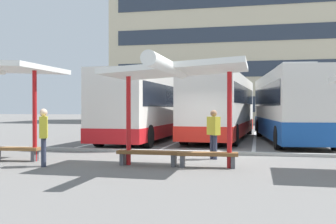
{
  "coord_description": "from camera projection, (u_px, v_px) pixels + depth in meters",
  "views": [
    {
      "loc": [
        2.07,
        -14.79,
        1.76
      ],
      "look_at": [
        -1.74,
        2.36,
        1.56
      ],
      "focal_mm": 43.46,
      "sensor_mm": 36.0,
      "label": 1
    }
  ],
  "objects": [
    {
      "name": "waiting_passenger_0",
      "position": [
        44.0,
        133.0,
        12.04
      ],
      "size": [
        0.42,
        0.54,
        1.72
      ],
      "color": "#33384C",
      "rests_on": "ground"
    },
    {
      "name": "platform_kerb",
      "position": [
        202.0,
        152.0,
        15.25
      ],
      "size": [
        44.0,
        0.24,
        0.12
      ],
      "primitive_type": "cube",
      "color": "#ADADA8",
      "rests_on": "ground"
    },
    {
      "name": "coach_bus_1",
      "position": [
        222.0,
        107.0,
        22.72
      ],
      "size": [
        3.24,
        11.8,
        3.78
      ],
      "color": "silver",
      "rests_on": "ground"
    },
    {
      "name": "lane_stripe_1",
      "position": [
        186.0,
        138.0,
        22.84
      ],
      "size": [
        0.16,
        14.0,
        0.01
      ],
      "primitive_type": "cube",
      "color": "white",
      "rests_on": "ground"
    },
    {
      "name": "bench_3",
      "position": [
        208.0,
        156.0,
        11.82
      ],
      "size": [
        1.78,
        0.55,
        0.45
      ],
      "color": "brown",
      "rests_on": "ground"
    },
    {
      "name": "coach_bus_0",
      "position": [
        152.0,
        107.0,
        22.31
      ],
      "size": [
        2.75,
        12.49,
        3.77
      ],
      "color": "silver",
      "rests_on": "ground"
    },
    {
      "name": "terminal_building",
      "position": [
        241.0,
        44.0,
        50.65
      ],
      "size": [
        30.01,
        13.37,
        21.94
      ],
      "color": "beige",
      "rests_on": "ground"
    },
    {
      "name": "bench_1",
      "position": [
        15.0,
        151.0,
        13.31
      ],
      "size": [
        1.67,
        0.56,
        0.45
      ],
      "color": "brown",
      "rests_on": "ground"
    },
    {
      "name": "lane_stripe_0",
      "position": [
        122.0,
        137.0,
        23.66
      ],
      "size": [
        0.16,
        14.0,
        0.01
      ],
      "primitive_type": "cube",
      "color": "white",
      "rests_on": "ground"
    },
    {
      "name": "ground_plane",
      "position": [
        200.0,
        155.0,
        14.9
      ],
      "size": [
        160.0,
        160.0,
        0.0
      ],
      "primitive_type": "plane",
      "color": "slate"
    },
    {
      "name": "lane_stripe_2",
      "position": [
        255.0,
        140.0,
        22.01
      ],
      "size": [
        0.16,
        14.0,
        0.01
      ],
      "primitive_type": "cube",
      "color": "white",
      "rests_on": "ground"
    },
    {
      "name": "waiting_passenger_1",
      "position": [
        214.0,
        131.0,
        13.74
      ],
      "size": [
        0.49,
        0.5,
        1.66
      ],
      "color": "#33384C",
      "rests_on": "ground"
    },
    {
      "name": "coach_bus_2",
      "position": [
        290.0,
        108.0,
        20.46
      ],
      "size": [
        3.57,
        11.15,
        3.78
      ],
      "color": "silver",
      "rests_on": "ground"
    },
    {
      "name": "waiting_shelter_1",
      "position": [
        176.0,
        72.0,
        11.77
      ],
      "size": [
        4.06,
        4.75,
        3.06
      ],
      "color": "red",
      "rests_on": "ground"
    },
    {
      "name": "bench_2",
      "position": [
        148.0,
        154.0,
        12.24
      ],
      "size": [
        1.89,
        0.44,
        0.45
      ],
      "color": "brown",
      "rests_on": "ground"
    },
    {
      "name": "lane_stripe_3",
      "position": [
        329.0,
        141.0,
        21.19
      ],
      "size": [
        0.16,
        14.0,
        0.01
      ],
      "primitive_type": "cube",
      "color": "white",
      "rests_on": "ground"
    }
  ]
}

